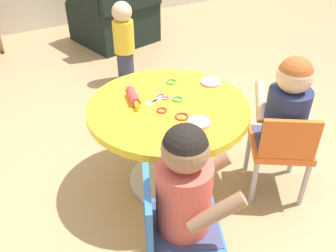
# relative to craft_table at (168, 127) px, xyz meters

# --- Properties ---
(ground_plane) EXTENTS (10.00, 10.00, 0.00)m
(ground_plane) POSITION_rel_craft_table_xyz_m (0.00, 0.00, -0.38)
(ground_plane) COLOR tan
(craft_table) EXTENTS (0.82, 0.82, 0.52)m
(craft_table) POSITION_rel_craft_table_xyz_m (0.00, 0.00, 0.00)
(craft_table) COLOR silver
(craft_table) RESTS_ON ground
(child_chair_left) EXTENTS (0.40, 0.40, 0.54)m
(child_chair_left) POSITION_rel_craft_table_xyz_m (-0.27, -0.52, -0.07)
(child_chair_left) COLOR #B7B7BC
(child_chair_left) RESTS_ON ground
(seated_child_left) EXTENTS (0.43, 0.39, 0.51)m
(seated_child_left) POSITION_rel_craft_table_xyz_m (-0.24, -0.54, 0.15)
(seated_child_left) COLOR #3F4772
(seated_child_left) RESTS_ON ground
(child_chair_right) EXTENTS (0.42, 0.42, 0.54)m
(child_chair_right) POSITION_rel_craft_table_xyz_m (0.47, -0.35, -0.07)
(child_chair_right) COLOR #B7B7BC
(child_chair_right) RESTS_ON ground
(seated_child_right) EXTENTS (0.41, 0.44, 0.51)m
(seated_child_right) POSITION_rel_craft_table_xyz_m (0.49, -0.32, 0.15)
(seated_child_right) COLOR #3F4772
(seated_child_right) RESTS_ON ground
(armchair_dark) EXTENTS (0.84, 0.86, 0.85)m
(armchair_dark) POSITION_rel_craft_table_xyz_m (0.61, 2.15, -0.07)
(armchair_dark) COLOR black
(armchair_dark) RESTS_ON ground
(toddler_standing) EXTENTS (0.17, 0.17, 0.67)m
(toddler_standing) POSITION_rel_craft_table_xyz_m (0.32, 1.28, -0.02)
(toddler_standing) COLOR #33384C
(toddler_standing) RESTS_ON ground
(rolling_pin) EXTENTS (0.08, 0.23, 0.05)m
(rolling_pin) POSITION_rel_craft_table_xyz_m (-0.13, 0.13, 0.16)
(rolling_pin) COLOR #D83F3F
(rolling_pin) RESTS_ON craft_table
(craft_scissors) EXTENTS (0.14, 0.09, 0.01)m
(craft_scissors) POSITION_rel_craft_table_xyz_m (-0.01, 0.07, 0.14)
(craft_scissors) COLOR silver
(craft_scissors) RESTS_ON craft_table
(playdough_blob_0) EXTENTS (0.11, 0.11, 0.02)m
(playdough_blob_0) POSITION_rel_craft_table_xyz_m (0.04, -0.22, 0.14)
(playdough_blob_0) COLOR pink
(playdough_blob_0) RESTS_ON craft_table
(playdough_blob_1) EXTENTS (0.11, 0.11, 0.02)m
(playdough_blob_1) POSITION_rel_craft_table_xyz_m (0.32, 0.08, 0.14)
(playdough_blob_1) COLOR #CC99E5
(playdough_blob_1) RESTS_ON craft_table
(cookie_cutter_0) EXTENTS (0.06, 0.06, 0.01)m
(cookie_cutter_0) POSITION_rel_craft_table_xyz_m (0.07, 0.02, 0.14)
(cookie_cutter_0) COLOR #4CB259
(cookie_cutter_0) RESTS_ON craft_table
(cookie_cutter_1) EXTENTS (0.05, 0.05, 0.01)m
(cookie_cutter_1) POSITION_rel_craft_table_xyz_m (-0.06, -0.04, 0.14)
(cookie_cutter_1) COLOR red
(cookie_cutter_1) RESTS_ON craft_table
(cookie_cutter_2) EXTENTS (0.07, 0.07, 0.01)m
(cookie_cutter_2) POSITION_rel_craft_table_xyz_m (0.00, -0.13, 0.14)
(cookie_cutter_2) COLOR red
(cookie_cutter_2) RESTS_ON craft_table
(cookie_cutter_3) EXTENTS (0.06, 0.06, 0.01)m
(cookie_cutter_3) POSITION_rel_craft_table_xyz_m (0.14, 0.20, 0.14)
(cookie_cutter_3) COLOR #4CB259
(cookie_cutter_3) RESTS_ON craft_table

